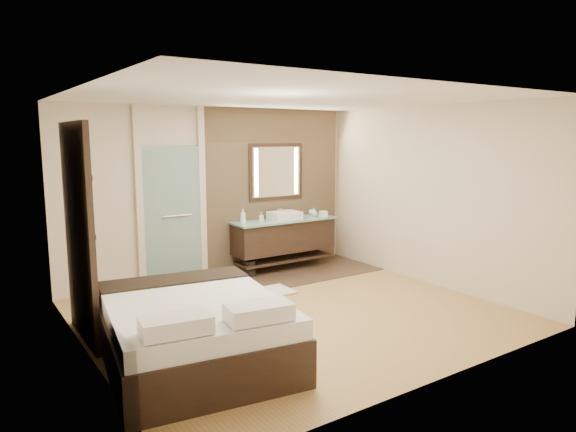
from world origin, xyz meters
TOP-DOWN VIEW (x-y plane):
  - floor at (0.00, 0.00)m, footprint 5.00×5.00m
  - tile_strip at (0.60, 1.60)m, footprint 3.80×1.30m
  - stone_wall at (1.10, 2.21)m, footprint 2.60×0.08m
  - vanity at (1.10, 1.92)m, footprint 1.85×0.55m
  - mirror_unit at (1.10, 2.16)m, footprint 1.06×0.04m
  - frosted_door at (-0.75, 2.20)m, footprint 1.10×0.12m
  - shoji_partition at (-2.43, 0.60)m, footprint 0.06×1.20m
  - bed at (-1.65, -0.62)m, footprint 1.94×2.29m
  - bath_mat at (0.15, 0.91)m, footprint 0.73×0.51m
  - waste_bin at (0.38, 1.85)m, footprint 0.28×0.28m
  - tissue_box at (1.80, 1.74)m, footprint 0.15×0.15m
  - soap_bottle_a at (0.33, 1.94)m, footprint 0.10×0.10m
  - soap_bottle_b at (0.65, 1.91)m, footprint 0.09×0.09m
  - soap_bottle_c at (1.71, 1.90)m, footprint 0.14×0.14m
  - cup at (1.78, 2.05)m, footprint 0.15×0.15m

SIDE VIEW (x-z plane):
  - floor at x=0.00m, z-range 0.00..0.00m
  - tile_strip at x=0.60m, z-range 0.00..0.01m
  - bath_mat at x=0.15m, z-range 0.01..0.03m
  - waste_bin at x=0.38m, z-range 0.00..0.26m
  - bed at x=-1.65m, z-range -0.07..0.73m
  - vanity at x=1.10m, z-range 0.14..1.02m
  - cup at x=1.78m, z-range 0.86..0.95m
  - tissue_box at x=1.80m, z-range 0.86..0.97m
  - soap_bottle_c at x=1.71m, z-range 0.86..1.01m
  - soap_bottle_b at x=0.65m, z-range 0.86..1.02m
  - soap_bottle_a at x=0.33m, z-range 0.86..1.10m
  - frosted_door at x=-0.75m, z-range -0.21..2.49m
  - shoji_partition at x=-2.43m, z-range 0.01..2.41m
  - stone_wall at x=1.10m, z-range 0.00..2.70m
  - mirror_unit at x=1.10m, z-range 1.17..2.13m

